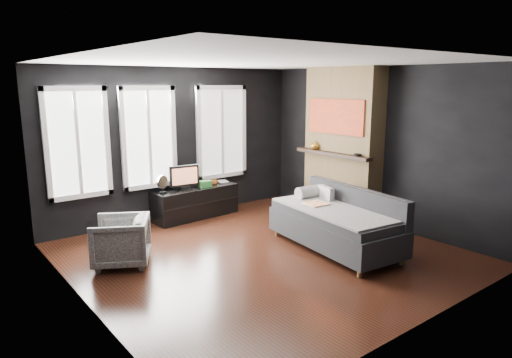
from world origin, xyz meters
TOP-DOWN VIEW (x-y plane):
  - floor at (0.00, 0.00)m, footprint 5.00×5.00m
  - ceiling at (0.00, 0.00)m, footprint 5.00×5.00m
  - wall_back at (0.00, 2.50)m, footprint 5.00×0.02m
  - wall_left at (-2.50, 0.00)m, footprint 0.02×5.00m
  - wall_right at (2.50, 0.00)m, footprint 0.02×5.00m
  - windows at (-0.45, 2.46)m, footprint 4.00×0.16m
  - fireplace at (2.30, 0.60)m, footprint 0.70×1.62m
  - sofa at (0.97, -0.47)m, footprint 1.29×2.20m
  - stripe_pillow at (1.26, -0.00)m, footprint 0.17×0.37m
  - armchair at (-1.74, 0.90)m, footprint 0.93×0.95m
  - media_console at (0.20, 2.24)m, footprint 1.64×0.59m
  - monitor at (-0.01, 2.23)m, footprint 0.56×0.18m
  - desk_fan at (-0.46, 2.19)m, footprint 0.30×0.30m
  - mug at (0.64, 2.25)m, footprint 0.12×0.10m
  - book at (0.79, 2.36)m, footprint 0.18×0.06m
  - storage_box at (0.38, 2.17)m, footprint 0.23×0.16m
  - mantel_vase at (2.05, 1.05)m, footprint 0.19×0.20m
  - mantel_clock at (2.05, 0.05)m, footprint 0.16×0.16m

SIDE VIEW (x-z plane):
  - floor at x=0.00m, z-range 0.00..0.00m
  - media_console at x=0.20m, z-range 0.00..0.55m
  - armchair at x=-1.74m, z-range 0.00..0.73m
  - sofa at x=0.97m, z-range 0.00..0.90m
  - mug at x=0.64m, z-range 0.55..0.67m
  - storage_box at x=0.38m, z-range 0.55..0.67m
  - stripe_pillow at x=1.26m, z-range 0.47..0.83m
  - book at x=0.79m, z-range 0.55..0.80m
  - desk_fan at x=-0.46m, z-range 0.55..0.89m
  - monitor at x=-0.01m, z-range 0.55..1.05m
  - mantel_clock at x=2.05m, z-range 1.23..1.27m
  - mantel_vase at x=2.05m, z-range 1.23..1.39m
  - wall_back at x=0.00m, z-range 0.00..2.70m
  - wall_left at x=-2.50m, z-range 0.00..2.70m
  - wall_right at x=2.50m, z-range 0.00..2.70m
  - fireplace at x=2.30m, z-range 0.00..2.70m
  - windows at x=-0.45m, z-range 1.50..3.26m
  - ceiling at x=0.00m, z-range 2.70..2.70m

